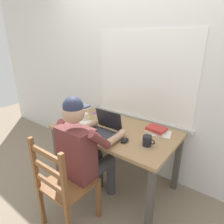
# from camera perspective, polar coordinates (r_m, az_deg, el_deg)

# --- Properties ---
(ground_plane) EXTENTS (8.00, 8.00, 0.00)m
(ground_plane) POSITION_cam_1_polar(r_m,az_deg,el_deg) (2.58, 0.81, -19.89)
(ground_plane) COLOR gray
(back_wall) EXTENTS (6.00, 0.08, 2.60)m
(back_wall) POSITION_cam_1_polar(r_m,az_deg,el_deg) (2.39, 7.82, 11.30)
(back_wall) COLOR silver
(back_wall) RESTS_ON ground
(desk) EXTENTS (1.37, 0.78, 0.73)m
(desk) POSITION_cam_1_polar(r_m,az_deg,el_deg) (2.22, 0.90, -7.29)
(desk) COLOR #9E7A51
(desk) RESTS_ON ground
(seated_person) EXTENTS (0.50, 0.60, 1.25)m
(seated_person) POSITION_cam_1_polar(r_m,az_deg,el_deg) (1.90, -8.02, -11.12)
(seated_person) COLOR brown
(seated_person) RESTS_ON ground
(wooden_chair) EXTENTS (0.42, 0.42, 0.94)m
(wooden_chair) POSITION_cam_1_polar(r_m,az_deg,el_deg) (1.89, -14.01, -20.36)
(wooden_chair) COLOR brown
(wooden_chair) RESTS_ON ground
(laptop) EXTENTS (0.33, 0.28, 0.23)m
(laptop) POSITION_cam_1_polar(r_m,az_deg,el_deg) (2.07, -2.35, -4.80)
(laptop) COLOR #232328
(laptop) RESTS_ON desk
(computer_mouse) EXTENTS (0.06, 0.10, 0.03)m
(computer_mouse) POSITION_cam_1_polar(r_m,az_deg,el_deg) (1.92, 3.83, -8.36)
(computer_mouse) COLOR black
(computer_mouse) RESTS_ON desk
(coffee_mug_white) EXTENTS (0.12, 0.08, 0.09)m
(coffee_mug_white) POSITION_cam_1_polar(r_m,az_deg,el_deg) (2.41, -7.82, -1.44)
(coffee_mug_white) COLOR beige
(coffee_mug_white) RESTS_ON desk
(coffee_mug_dark) EXTENTS (0.12, 0.09, 0.10)m
(coffee_mug_dark) POSITION_cam_1_polar(r_m,az_deg,el_deg) (1.87, 10.39, -8.39)
(coffee_mug_dark) COLOR black
(coffee_mug_dark) RESTS_ON desk
(book_stack_main) EXTENTS (0.22, 0.17, 0.06)m
(book_stack_main) POSITION_cam_1_polar(r_m,az_deg,el_deg) (2.14, 12.89, -5.18)
(book_stack_main) COLOR white
(book_stack_main) RESTS_ON desk
(paper_pile_near_laptop) EXTENTS (0.22, 0.22, 0.01)m
(paper_pile_near_laptop) POSITION_cam_1_polar(r_m,az_deg,el_deg) (2.14, 14.56, -6.19)
(paper_pile_near_laptop) COLOR white
(paper_pile_near_laptop) RESTS_ON desk
(paper_pile_back_corner) EXTENTS (0.26, 0.21, 0.01)m
(paper_pile_back_corner) POSITION_cam_1_polar(r_m,az_deg,el_deg) (2.39, -9.39, -2.80)
(paper_pile_back_corner) COLOR silver
(paper_pile_back_corner) RESTS_ON desk
(landscape_photo_print) EXTENTS (0.13, 0.09, 0.00)m
(landscape_photo_print) POSITION_cam_1_polar(r_m,az_deg,el_deg) (2.63, -4.23, -0.39)
(landscape_photo_print) COLOR #7A4293
(landscape_photo_print) RESTS_ON desk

